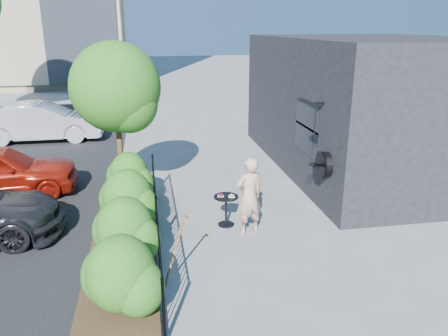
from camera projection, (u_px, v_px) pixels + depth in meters
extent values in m
plane|color=gray|center=(229.00, 239.00, 9.25)|extent=(120.00, 120.00, 0.00)
cube|color=black|center=(374.00, 103.00, 13.76)|extent=(6.00, 9.00, 4.00)
cube|color=black|center=(307.00, 127.00, 11.36)|extent=(0.04, 1.60, 1.40)
cube|color=black|center=(307.00, 127.00, 11.36)|extent=(0.05, 1.70, 0.06)
cylinder|color=black|center=(325.00, 165.00, 10.11)|extent=(0.18, 0.60, 0.60)
cylinder|color=black|center=(321.00, 165.00, 10.09)|extent=(0.03, 0.64, 0.64)
cube|color=black|center=(320.00, 103.00, 10.16)|extent=(0.25, 0.06, 0.06)
cylinder|color=black|center=(315.00, 126.00, 10.31)|extent=(0.02, 0.02, 1.05)
cylinder|color=black|center=(164.00, 312.00, 6.02)|extent=(0.05, 0.05, 1.10)
cylinder|color=black|center=(157.00, 221.00, 8.83)|extent=(0.05, 0.05, 1.10)
cylinder|color=black|center=(153.00, 174.00, 11.64)|extent=(0.05, 0.05, 1.10)
cube|color=black|center=(156.00, 198.00, 8.67)|extent=(0.03, 6.00, 0.03)
cube|color=black|center=(158.00, 241.00, 8.97)|extent=(0.03, 6.00, 0.03)
cylinder|color=black|center=(163.00, 308.00, 6.11)|extent=(0.02, 0.02, 1.04)
cylinder|color=black|center=(163.00, 299.00, 6.30)|extent=(0.02, 0.02, 1.04)
cylinder|color=black|center=(162.00, 291.00, 6.49)|extent=(0.02, 0.02, 1.04)
cylinder|color=black|center=(162.00, 284.00, 6.68)|extent=(0.02, 0.02, 1.04)
cylinder|color=black|center=(161.00, 277.00, 6.86)|extent=(0.02, 0.02, 1.04)
cylinder|color=black|center=(161.00, 270.00, 7.05)|extent=(0.02, 0.02, 1.04)
cylinder|color=black|center=(160.00, 264.00, 7.24)|extent=(0.02, 0.02, 1.04)
cylinder|color=black|center=(160.00, 258.00, 7.42)|extent=(0.02, 0.02, 1.04)
cylinder|color=black|center=(159.00, 252.00, 7.61)|extent=(0.02, 0.02, 1.04)
cylinder|color=black|center=(159.00, 247.00, 7.80)|extent=(0.02, 0.02, 1.04)
cylinder|color=black|center=(158.00, 242.00, 7.99)|extent=(0.02, 0.02, 1.04)
cylinder|color=black|center=(158.00, 237.00, 8.17)|extent=(0.02, 0.02, 1.04)
cylinder|color=black|center=(158.00, 232.00, 8.36)|extent=(0.02, 0.02, 1.04)
cylinder|color=black|center=(157.00, 228.00, 8.55)|extent=(0.02, 0.02, 1.04)
cylinder|color=black|center=(157.00, 223.00, 8.74)|extent=(0.02, 0.02, 1.04)
cylinder|color=black|center=(157.00, 219.00, 8.92)|extent=(0.02, 0.02, 1.04)
cylinder|color=black|center=(156.00, 215.00, 9.11)|extent=(0.02, 0.02, 1.04)
cylinder|color=black|center=(156.00, 211.00, 9.30)|extent=(0.02, 0.02, 1.04)
cylinder|color=black|center=(156.00, 208.00, 9.48)|extent=(0.02, 0.02, 1.04)
cylinder|color=black|center=(156.00, 204.00, 9.67)|extent=(0.02, 0.02, 1.04)
cylinder|color=black|center=(155.00, 201.00, 9.86)|extent=(0.02, 0.02, 1.04)
cylinder|color=black|center=(155.00, 197.00, 10.05)|extent=(0.02, 0.02, 1.04)
cylinder|color=black|center=(155.00, 194.00, 10.23)|extent=(0.02, 0.02, 1.04)
cylinder|color=black|center=(155.00, 191.00, 10.42)|extent=(0.02, 0.02, 1.04)
cylinder|color=black|center=(154.00, 188.00, 10.61)|extent=(0.02, 0.02, 1.04)
cylinder|color=black|center=(154.00, 186.00, 10.79)|extent=(0.02, 0.02, 1.04)
cylinder|color=black|center=(154.00, 183.00, 10.98)|extent=(0.02, 0.02, 1.04)
cylinder|color=black|center=(154.00, 180.00, 11.17)|extent=(0.02, 0.02, 1.04)
cylinder|color=black|center=(154.00, 178.00, 11.36)|extent=(0.02, 0.02, 1.04)
cylinder|color=black|center=(153.00, 175.00, 11.54)|extent=(0.02, 0.02, 1.04)
cube|color=#382616|center=(123.00, 247.00, 8.87)|extent=(1.30, 6.00, 0.08)
ellipsoid|color=#185814|center=(121.00, 276.00, 6.62)|extent=(1.10, 1.10, 1.24)
ellipsoid|color=#185814|center=(125.00, 230.00, 8.12)|extent=(1.10, 1.10, 1.24)
ellipsoid|color=#185814|center=(128.00, 200.00, 9.52)|extent=(1.10, 1.10, 1.24)
ellipsoid|color=#185814|center=(129.00, 179.00, 10.83)|extent=(1.10, 1.10, 1.24)
cylinder|color=#3F2B19|center=(121.00, 154.00, 11.11)|extent=(0.14, 0.14, 2.40)
sphere|color=#185814|center=(116.00, 89.00, 10.61)|extent=(2.20, 2.20, 2.20)
sphere|color=#185814|center=(129.00, 104.00, 10.57)|extent=(1.43, 1.43, 1.43)
cylinder|color=black|center=(226.00, 197.00, 9.71)|extent=(0.56, 0.56, 0.03)
cylinder|color=black|center=(226.00, 211.00, 9.82)|extent=(0.06, 0.06, 0.67)
cylinder|color=black|center=(226.00, 224.00, 9.92)|extent=(0.37, 0.37, 0.03)
cube|color=white|center=(221.00, 196.00, 9.72)|extent=(0.16, 0.16, 0.01)
cube|color=white|center=(232.00, 196.00, 9.69)|extent=(0.16, 0.16, 0.01)
torus|color=#490C1B|center=(221.00, 195.00, 9.72)|extent=(0.12, 0.12, 0.04)
torus|color=#B18C4B|center=(232.00, 196.00, 9.68)|extent=(0.12, 0.12, 0.04)
imported|color=tan|center=(249.00, 196.00, 9.32)|extent=(0.72, 0.57, 1.71)
cylinder|color=brown|center=(176.00, 248.00, 7.46)|extent=(0.36, 0.05, 1.16)
cube|color=gray|center=(167.00, 280.00, 7.62)|extent=(0.09, 0.17, 0.24)
cylinder|color=brown|center=(185.00, 217.00, 7.31)|extent=(0.10, 0.09, 0.05)
imported|color=silver|center=(42.00, 122.00, 16.99)|extent=(4.58, 1.62, 1.51)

